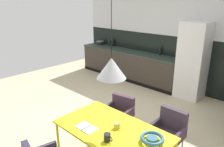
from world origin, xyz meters
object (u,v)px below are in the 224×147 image
object	(u,v)px
fruit_bowl	(152,139)
mug_tall_blue	(107,137)
armchair_far_side	(120,111)
pendant_lamp_over_table_near	(111,68)
refrigerator_column	(193,61)
bottle_oil_tall	(113,43)
mug_wide_latte	(117,125)
bottle_wine_green	(160,51)
dining_table	(112,132)
open_book	(87,128)
armchair_by_stool	(169,128)
bottle_spice_small	(109,43)
cooking_pot	(100,43)

from	to	relation	value
fruit_bowl	mug_tall_blue	world-z (taller)	mug_tall_blue
armchair_far_side	pendant_lamp_over_table_near	world-z (taller)	pendant_lamp_over_table_near
refrigerator_column	mug_tall_blue	world-z (taller)	refrigerator_column
bottle_oil_tall	fruit_bowl	bearing A→B (deg)	-41.50
armchair_far_side	bottle_oil_tall	size ratio (longest dim) A/B	2.69
refrigerator_column	pendant_lamp_over_table_near	world-z (taller)	pendant_lamp_over_table_near
mug_wide_latte	bottle_wine_green	size ratio (longest dim) A/B	0.45
refrigerator_column	bottle_wine_green	world-z (taller)	refrigerator_column
refrigerator_column	dining_table	bearing A→B (deg)	-83.77
armchair_far_side	open_book	xyz separation A→B (m)	(0.30, -1.05, 0.26)
fruit_bowl	open_book	size ratio (longest dim) A/B	0.97
bottle_wine_green	pendant_lamp_over_table_near	xyz separation A→B (m)	(1.47, -3.64, 0.61)
armchair_by_stool	bottle_spice_small	xyz separation A→B (m)	(-3.88, 2.65, 0.52)
bottle_spice_small	fruit_bowl	bearing A→B (deg)	-40.26
armchair_by_stool	armchair_far_side	xyz separation A→B (m)	(-0.98, -0.09, -0.01)
armchair_far_side	fruit_bowl	world-z (taller)	fruit_bowl
cooking_pot	dining_table	bearing A→B (deg)	-41.88
bottle_spice_small	bottle_wine_green	distance (m)	2.01
armchair_far_side	mug_wide_latte	size ratio (longest dim) A/B	5.82
dining_table	bottle_wine_green	bearing A→B (deg)	112.14
armchair_by_stool	armchair_far_side	world-z (taller)	armchair_by_stool
mug_tall_blue	bottle_spice_small	bearing A→B (deg)	133.65
refrigerator_column	armchair_far_side	world-z (taller)	refrigerator_column
armchair_by_stool	open_book	bearing A→B (deg)	58.89
dining_table	fruit_bowl	xyz separation A→B (m)	(0.57, 0.13, 0.10)
bottle_wine_green	mug_wide_latte	bearing A→B (deg)	-67.09
armchair_far_side	open_book	bearing A→B (deg)	97.05
bottle_spice_small	pendant_lamp_over_table_near	world-z (taller)	pendant_lamp_over_table_near
bottle_wine_green	fruit_bowl	bearing A→B (deg)	-59.73
armchair_by_stool	mug_wide_latte	distance (m)	0.97
fruit_bowl	cooking_pot	bearing A→B (deg)	142.95
dining_table	mug_tall_blue	size ratio (longest dim) A/B	11.70
pendant_lamp_over_table_near	cooking_pot	bearing A→B (deg)	137.97
refrigerator_column	bottle_wine_green	distance (m)	1.13
refrigerator_column	open_book	world-z (taller)	refrigerator_column
dining_table	bottle_spice_small	world-z (taller)	bottle_spice_small
bottle_oil_tall	bottle_wine_green	bearing A→B (deg)	0.19
dining_table	bottle_spice_small	bearing A→B (deg)	134.41
cooking_pot	fruit_bowl	bearing A→B (deg)	-37.05
armchair_far_side	bottle_spice_small	xyz separation A→B (m)	(-2.91, 2.74, 0.52)
fruit_bowl	bottle_oil_tall	size ratio (longest dim) A/B	1.09
armchair_by_stool	mug_wide_latte	world-z (taller)	mug_wide_latte
fruit_bowl	mug_wide_latte	bearing A→B (deg)	-172.93
mug_wide_latte	pendant_lamp_over_table_near	size ratio (longest dim) A/B	0.09
armchair_far_side	mug_wide_latte	bearing A→B (deg)	119.97
refrigerator_column	open_book	bearing A→B (deg)	-88.53
dining_table	fruit_bowl	bearing A→B (deg)	12.49
dining_table	pendant_lamp_over_table_near	xyz separation A→B (m)	(-0.00, -0.02, 0.94)
bottle_oil_tall	bottle_spice_small	distance (m)	0.12
bottle_spice_small	pendant_lamp_over_table_near	distance (m)	5.03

